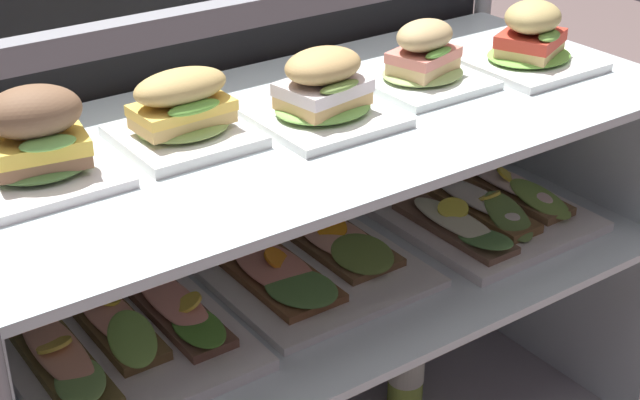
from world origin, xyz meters
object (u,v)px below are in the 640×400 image
plated_roll_sandwich_mid_left (38,144)px  plated_roll_sandwich_mid_right (183,115)px  open_sandwich_tray_far_right (308,263)px  open_sandwich_tray_center (118,337)px  juice_bottle_tucked_behind (407,361)px  open_sandwich_tray_mid_left (483,209)px  plated_roll_sandwich_near_left_corner (323,94)px  plated_roll_sandwich_center (530,43)px  plated_roll_sandwich_left_of_center (424,62)px  juice_bottle_back_right (327,387)px

plated_roll_sandwich_mid_left → plated_roll_sandwich_mid_right: size_ratio=1.03×
open_sandwich_tray_far_right → plated_roll_sandwich_mid_left: bearing=178.8°
plated_roll_sandwich_mid_left → open_sandwich_tray_center: size_ratio=0.52×
open_sandwich_tray_center → juice_bottle_tucked_behind: bearing=4.4°
open_sandwich_tray_mid_left → open_sandwich_tray_center: bearing=178.4°
plated_roll_sandwich_near_left_corner → plated_roll_sandwich_center: bearing=-1.0°
plated_roll_sandwich_near_left_corner → plated_roll_sandwich_left_of_center: bearing=8.1°
plated_roll_sandwich_left_of_center → plated_roll_sandwich_center: size_ratio=0.94×
open_sandwich_tray_center → open_sandwich_tray_mid_left: bearing=-1.6°
plated_roll_sandwich_near_left_corner → juice_bottle_tucked_behind: size_ratio=0.86×
open_sandwich_tray_center → juice_bottle_tucked_behind: 0.66m
plated_roll_sandwich_center → juice_bottle_back_right: 0.70m
plated_roll_sandwich_near_left_corner → open_sandwich_tray_mid_left: 0.45m
plated_roll_sandwich_left_of_center → open_sandwich_tray_far_right: (-0.21, 0.01, -0.29)m
plated_roll_sandwich_near_left_corner → open_sandwich_tray_far_right: 0.30m
plated_roll_sandwich_center → open_sandwich_tray_mid_left: (-0.06, 0.01, -0.29)m
plated_roll_sandwich_near_left_corner → plated_roll_sandwich_center: plated_roll_sandwich_center is taller
plated_roll_sandwich_mid_right → open_sandwich_tray_center: 0.32m
plated_roll_sandwich_left_of_center → juice_bottle_tucked_behind: (0.03, 0.04, -0.61)m
plated_roll_sandwich_near_left_corner → open_sandwich_tray_far_right: size_ratio=0.54×
open_sandwich_tray_center → open_sandwich_tray_mid_left: open_sandwich_tray_center is taller
plated_roll_sandwich_mid_left → juice_bottle_back_right: (0.47, 0.05, -0.62)m
plated_roll_sandwich_center → open_sandwich_tray_mid_left: 0.30m
plated_roll_sandwich_mid_right → open_sandwich_tray_mid_left: bearing=-5.0°
plated_roll_sandwich_mid_left → open_sandwich_tray_far_right: bearing=-1.2°
open_sandwich_tray_far_right → juice_bottle_back_right: open_sandwich_tray_far_right is taller
plated_roll_sandwich_mid_right → juice_bottle_back_right: (0.27, 0.05, -0.61)m
plated_roll_sandwich_near_left_corner → open_sandwich_tray_center: 0.44m
plated_roll_sandwich_mid_right → plated_roll_sandwich_center: (0.60, -0.06, 0.00)m
plated_roll_sandwich_mid_right → plated_roll_sandwich_near_left_corner: size_ratio=0.92×
plated_roll_sandwich_mid_left → plated_roll_sandwich_center: plated_roll_sandwich_mid_left is taller
open_sandwich_tray_mid_left → juice_bottle_tucked_behind: open_sandwich_tray_mid_left is taller
plated_roll_sandwich_center → open_sandwich_tray_far_right: size_ratio=0.55×
plated_roll_sandwich_left_of_center → open_sandwich_tray_mid_left: (0.13, -0.03, -0.29)m
juice_bottle_back_right → plated_roll_sandwich_mid_right: bearing=-170.6°
plated_roll_sandwich_mid_right → juice_bottle_tucked_behind: size_ratio=0.79×
open_sandwich_tray_mid_left → juice_bottle_tucked_behind: (-0.10, 0.06, -0.32)m
plated_roll_sandwich_mid_left → plated_roll_sandwich_left_of_center: 0.61m
plated_roll_sandwich_near_left_corner → plated_roll_sandwich_center: 0.41m
plated_roll_sandwich_left_of_center → juice_bottle_back_right: size_ratio=0.77×
juice_bottle_back_right → plated_roll_sandwich_center: bearing=-17.4°
plated_roll_sandwich_center → open_sandwich_tray_far_right: plated_roll_sandwich_center is taller
plated_roll_sandwich_left_of_center → open_sandwich_tray_far_right: plated_roll_sandwich_left_of_center is taller
open_sandwich_tray_center → open_sandwich_tray_far_right: size_ratio=1.00×
juice_bottle_back_right → open_sandwich_tray_mid_left: bearing=-19.1°
open_sandwich_tray_mid_left → open_sandwich_tray_far_right: bearing=174.2°
open_sandwich_tray_far_right → juice_bottle_back_right: 0.33m
open_sandwich_tray_center → plated_roll_sandwich_near_left_corner: bearing=-4.0°
plated_roll_sandwich_mid_right → plated_roll_sandwich_near_left_corner: (0.19, -0.05, 0.00)m
plated_roll_sandwich_left_of_center → juice_bottle_back_right: bearing=153.6°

